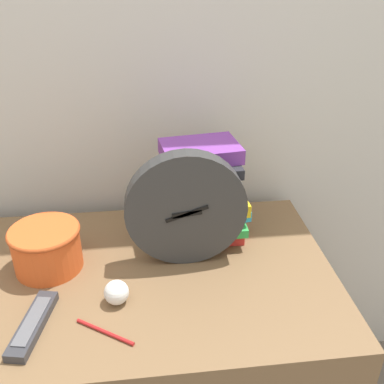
{
  "coord_description": "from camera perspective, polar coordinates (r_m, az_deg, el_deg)",
  "views": [
    {
      "loc": [
        0.07,
        -0.58,
        1.46
      ],
      "look_at": [
        0.19,
        0.41,
        0.91
      ],
      "focal_mm": 42.0,
      "sensor_mm": 36.0,
      "label": 1
    }
  ],
  "objects": [
    {
      "name": "wall_back",
      "position": [
        1.29,
        -10.17,
        16.89
      ],
      "size": [
        6.0,
        0.04,
        2.4
      ],
      "color": "beige",
      "rests_on": "ground_plane"
    },
    {
      "name": "desk",
      "position": [
        1.4,
        -7.68,
        -22.25
      ],
      "size": [
        1.05,
        0.62,
        0.75
      ],
      "color": "brown",
      "rests_on": "ground_plane"
    },
    {
      "name": "desk_clock",
      "position": [
        1.09,
        -0.76,
        -2.2
      ],
      "size": [
        0.3,
        0.05,
        0.3
      ],
      "color": "#333333",
      "rests_on": "desk"
    },
    {
      "name": "book_stack",
      "position": [
        1.21,
        1.25,
        -0.2
      ],
      "size": [
        0.24,
        0.21,
        0.27
      ],
      "color": "red",
      "rests_on": "desk"
    },
    {
      "name": "basket",
      "position": [
        1.17,
        -18.0,
        -6.62
      ],
      "size": [
        0.17,
        0.17,
        0.11
      ],
      "color": "#E05623",
      "rests_on": "desk"
    },
    {
      "name": "tv_remote",
      "position": [
        1.04,
        -19.55,
        -15.54
      ],
      "size": [
        0.08,
        0.19,
        0.02
      ],
      "color": "#333338",
      "rests_on": "desk"
    },
    {
      "name": "crumpled_paper_ball",
      "position": [
        1.05,
        -9.57,
        -12.46
      ],
      "size": [
        0.06,
        0.06,
        0.06
      ],
      "color": "white",
      "rests_on": "desk"
    },
    {
      "name": "pen",
      "position": [
        1.0,
        -11.0,
        -17.04
      ],
      "size": [
        0.12,
        0.09,
        0.01
      ],
      "color": "#B21E1E",
      "rests_on": "desk"
    }
  ]
}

